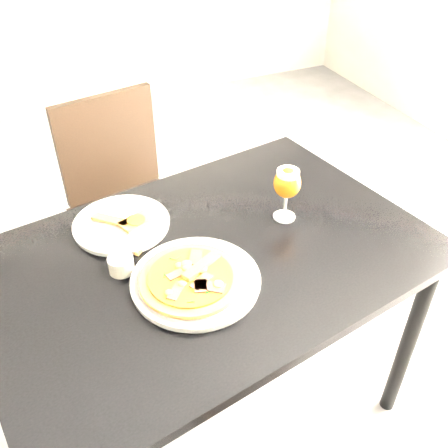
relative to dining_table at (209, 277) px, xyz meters
name	(u,v)px	position (x,y,z in m)	size (l,w,h in m)	color
dining_table	(209,277)	(0.00, 0.00, 0.00)	(1.32, 1.00, 0.75)	black
chair_far	(128,202)	(-0.07, 0.68, -0.16)	(0.49, 0.49, 0.90)	black
plate_main	(196,281)	(-0.07, -0.10, 0.10)	(0.32, 0.32, 0.02)	silver
pizza	(191,278)	(-0.09, -0.10, 0.12)	(0.26, 0.26, 0.03)	brown
plate_second	(122,224)	(-0.18, 0.21, 0.10)	(0.28, 0.28, 0.01)	silver
crust_scraps	(128,221)	(-0.17, 0.20, 0.11)	(0.17, 0.13, 0.01)	brown
loose_crust	(146,241)	(-0.14, 0.11, 0.09)	(0.12, 0.03, 0.01)	brown
sauce_cup	(121,264)	(-0.23, 0.02, 0.11)	(0.07, 0.07, 0.04)	beige
beer_glass	(287,184)	(0.27, 0.06, 0.21)	(0.08, 0.08, 0.17)	silver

